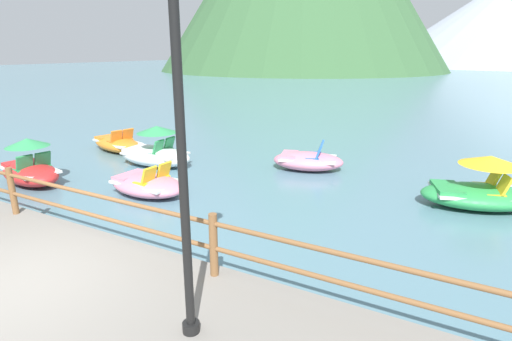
% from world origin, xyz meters
% --- Properties ---
extents(ground_plane, '(200.00, 200.00, 0.00)m').
position_xyz_m(ground_plane, '(0.00, 40.00, 0.00)').
color(ground_plane, slate).
extents(dock_railing, '(23.92, 0.12, 0.95)m').
position_xyz_m(dock_railing, '(-0.00, 1.55, 0.98)').
color(dock_railing, brown).
rests_on(dock_railing, promenade_dock).
extents(lamp_post, '(0.28, 0.28, 4.53)m').
position_xyz_m(lamp_post, '(2.84, 0.40, 3.10)').
color(lamp_post, black).
rests_on(lamp_post, promenade_dock).
extents(pedal_boat_0, '(2.39, 1.78, 0.87)m').
position_xyz_m(pedal_boat_0, '(1.06, 8.51, 0.29)').
color(pedal_boat_0, pink).
rests_on(pedal_boat_0, ground).
extents(pedal_boat_1, '(2.76, 1.70, 0.84)m').
position_xyz_m(pedal_boat_1, '(-5.90, 7.44, 0.27)').
color(pedal_boat_1, orange).
rests_on(pedal_boat_1, ground).
extents(pedal_boat_3, '(2.89, 2.17, 1.24)m').
position_xyz_m(pedal_boat_3, '(5.70, 7.52, 0.41)').
color(pedal_boat_3, green).
rests_on(pedal_boat_3, ground).
extents(pedal_boat_4, '(2.18, 1.38, 0.84)m').
position_xyz_m(pedal_boat_4, '(-1.68, 4.48, 0.26)').
color(pedal_boat_4, pink).
rests_on(pedal_boat_4, ground).
extents(pedal_boat_5, '(2.48, 1.58, 1.28)m').
position_xyz_m(pedal_boat_5, '(-5.09, 3.60, 0.43)').
color(pedal_boat_5, red).
rests_on(pedal_boat_5, ground).
extents(pedal_boat_6, '(2.57, 1.40, 1.27)m').
position_xyz_m(pedal_boat_6, '(-3.37, 6.65, 0.42)').
color(pedal_boat_6, white).
rests_on(pedal_boat_6, ground).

